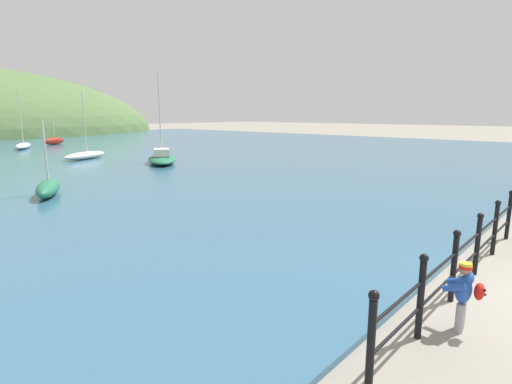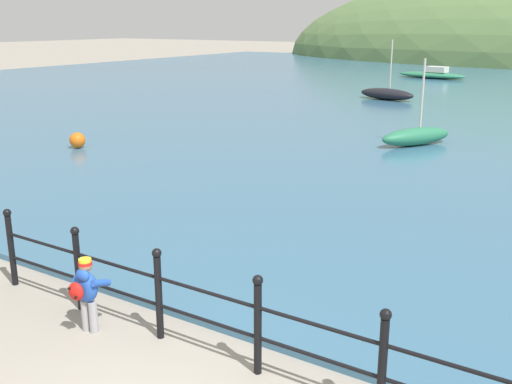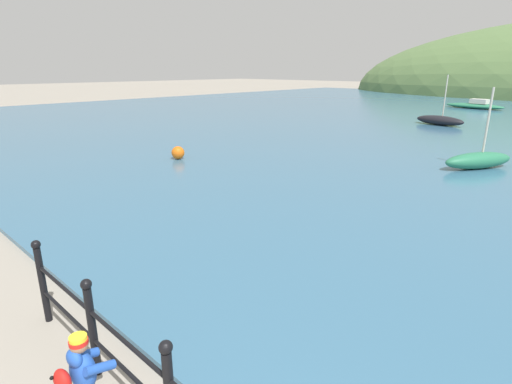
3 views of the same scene
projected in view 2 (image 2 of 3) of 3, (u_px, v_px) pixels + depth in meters
name	position (u px, v px, depth m)	size (l,w,h in m)	color
iron_railing	(205.00, 306.00, 7.04)	(7.44, 0.12, 1.21)	black
child_in_coat	(86.00, 289.00, 7.57)	(0.40, 0.55, 1.00)	#99999E
boat_nearest_quay	(416.00, 136.00, 18.78)	(1.91, 2.64, 2.68)	#287551
boat_twin_mast	(432.00, 74.00, 40.77)	(4.91, 2.10, 0.80)	#287551
boat_far_right	(387.00, 94.00, 29.68)	(3.06, 1.47, 2.90)	black
mooring_buoy	(77.00, 140.00, 18.37)	(0.48, 0.48, 0.48)	orange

